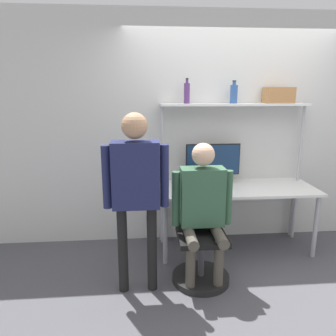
{
  "coord_description": "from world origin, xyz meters",
  "views": [
    {
      "loc": [
        -1.08,
        -3.11,
        1.85
      ],
      "look_at": [
        -0.82,
        -0.08,
        1.1
      ],
      "focal_mm": 35.0,
      "sensor_mm": 36.0,
      "label": 1
    }
  ],
  "objects_px": {
    "office_chair": "(201,251)",
    "person_seated": "(203,203)",
    "laptop": "(198,186)",
    "storage_box": "(279,95)",
    "person_standing": "(136,182)",
    "monitor": "(213,162)",
    "bottle_blue": "(234,94)",
    "bottle_purple": "(187,93)",
    "cell_phone": "(220,191)"
  },
  "relations": [
    {
      "from": "office_chair",
      "to": "person_seated",
      "type": "height_order",
      "value": "person_seated"
    },
    {
      "from": "laptop",
      "to": "storage_box",
      "type": "xyz_separation_m",
      "value": [
        0.96,
        0.33,
        0.95
      ]
    },
    {
      "from": "person_standing",
      "to": "storage_box",
      "type": "height_order",
      "value": "storage_box"
    },
    {
      "from": "laptop",
      "to": "person_standing",
      "type": "relative_size",
      "value": 0.19
    },
    {
      "from": "office_chair",
      "to": "monitor",
      "type": "bearing_deg",
      "value": 70.69
    },
    {
      "from": "person_standing",
      "to": "bottle_blue",
      "type": "xyz_separation_m",
      "value": [
        1.1,
        0.95,
        0.73
      ]
    },
    {
      "from": "laptop",
      "to": "office_chair",
      "type": "distance_m",
      "value": 0.71
    },
    {
      "from": "office_chair",
      "to": "storage_box",
      "type": "distance_m",
      "value": 1.96
    },
    {
      "from": "person_standing",
      "to": "bottle_purple",
      "type": "relative_size",
      "value": 6.01
    },
    {
      "from": "person_seated",
      "to": "laptop",
      "type": "bearing_deg",
      "value": 84.6
    },
    {
      "from": "bottle_purple",
      "to": "office_chair",
      "type": "bearing_deg",
      "value": -87.21
    },
    {
      "from": "bottle_purple",
      "to": "storage_box",
      "type": "bearing_deg",
      "value": 0.0
    },
    {
      "from": "office_chair",
      "to": "cell_phone",
      "type": "bearing_deg",
      "value": 58.54
    },
    {
      "from": "person_seated",
      "to": "bottle_blue",
      "type": "height_order",
      "value": "bottle_blue"
    },
    {
      "from": "storage_box",
      "to": "bottle_blue",
      "type": "bearing_deg",
      "value": 180.0
    },
    {
      "from": "laptop",
      "to": "person_seated",
      "type": "bearing_deg",
      "value": -95.4
    },
    {
      "from": "office_chair",
      "to": "storage_box",
      "type": "height_order",
      "value": "storage_box"
    },
    {
      "from": "cell_phone",
      "to": "storage_box",
      "type": "xyz_separation_m",
      "value": [
        0.73,
        0.34,
        1.01
      ]
    },
    {
      "from": "person_seated",
      "to": "person_standing",
      "type": "height_order",
      "value": "person_standing"
    },
    {
      "from": "laptop",
      "to": "person_standing",
      "type": "distance_m",
      "value": 0.93
    },
    {
      "from": "bottle_purple",
      "to": "person_seated",
      "type": "bearing_deg",
      "value": -87.39
    },
    {
      "from": "monitor",
      "to": "person_standing",
      "type": "relative_size",
      "value": 0.38
    },
    {
      "from": "cell_phone",
      "to": "bottle_purple",
      "type": "xyz_separation_m",
      "value": [
        -0.33,
        0.34,
        1.04
      ]
    },
    {
      "from": "person_standing",
      "to": "bottle_purple",
      "type": "height_order",
      "value": "bottle_purple"
    },
    {
      "from": "laptop",
      "to": "office_chair",
      "type": "relative_size",
      "value": 0.33
    },
    {
      "from": "cell_phone",
      "to": "person_seated",
      "type": "xyz_separation_m",
      "value": [
        -0.29,
        -0.52,
        0.06
      ]
    },
    {
      "from": "storage_box",
      "to": "cell_phone",
      "type": "bearing_deg",
      "value": -154.65
    },
    {
      "from": "monitor",
      "to": "storage_box",
      "type": "height_order",
      "value": "storage_box"
    },
    {
      "from": "office_chair",
      "to": "person_seated",
      "type": "xyz_separation_m",
      "value": [
        -0.0,
        -0.05,
        0.52
      ]
    },
    {
      "from": "monitor",
      "to": "bottle_blue",
      "type": "relative_size",
      "value": 2.53
    },
    {
      "from": "person_seated",
      "to": "bottle_blue",
      "type": "relative_size",
      "value": 5.45
    },
    {
      "from": "bottle_blue",
      "to": "person_standing",
      "type": "bearing_deg",
      "value": -139.39
    },
    {
      "from": "laptop",
      "to": "cell_phone",
      "type": "height_order",
      "value": "laptop"
    },
    {
      "from": "person_standing",
      "to": "storage_box",
      "type": "xyz_separation_m",
      "value": [
        1.63,
        0.95,
        0.71
      ]
    },
    {
      "from": "office_chair",
      "to": "bottle_purple",
      "type": "bearing_deg",
      "value": 92.79
    },
    {
      "from": "monitor",
      "to": "bottle_blue",
      "type": "bearing_deg",
      "value": 11.3
    },
    {
      "from": "cell_phone",
      "to": "office_chair",
      "type": "xyz_separation_m",
      "value": [
        -0.29,
        -0.47,
        -0.46
      ]
    },
    {
      "from": "laptop",
      "to": "cell_phone",
      "type": "bearing_deg",
      "value": -2.59
    },
    {
      "from": "monitor",
      "to": "person_standing",
      "type": "xyz_separation_m",
      "value": [
        -0.88,
        -0.9,
        0.04
      ]
    },
    {
      "from": "cell_phone",
      "to": "person_seated",
      "type": "bearing_deg",
      "value": -119.02
    },
    {
      "from": "cell_phone",
      "to": "storage_box",
      "type": "bearing_deg",
      "value": 25.35
    },
    {
      "from": "cell_phone",
      "to": "bottle_blue",
      "type": "distance_m",
      "value": 1.1
    },
    {
      "from": "bottle_blue",
      "to": "cell_phone",
      "type": "bearing_deg",
      "value": -120.78
    },
    {
      "from": "person_seated",
      "to": "storage_box",
      "type": "relative_size",
      "value": 4.39
    },
    {
      "from": "monitor",
      "to": "bottle_purple",
      "type": "bearing_deg",
      "value": 171.81
    },
    {
      "from": "person_standing",
      "to": "bottle_purple",
      "type": "xyz_separation_m",
      "value": [
        0.57,
        0.95,
        0.74
      ]
    },
    {
      "from": "monitor",
      "to": "bottle_purple",
      "type": "relative_size",
      "value": 2.31
    },
    {
      "from": "person_standing",
      "to": "storage_box",
      "type": "distance_m",
      "value": 2.01
    },
    {
      "from": "person_seated",
      "to": "cell_phone",
      "type": "bearing_deg",
      "value": 60.98
    },
    {
      "from": "storage_box",
      "to": "bottle_purple",
      "type": "bearing_deg",
      "value": 180.0
    }
  ]
}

